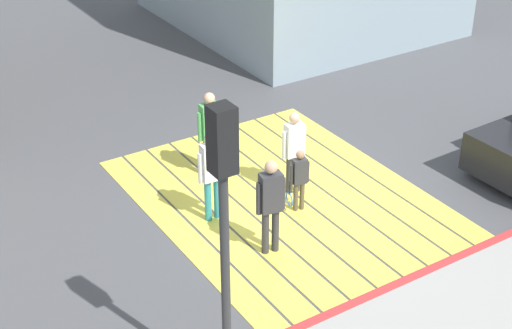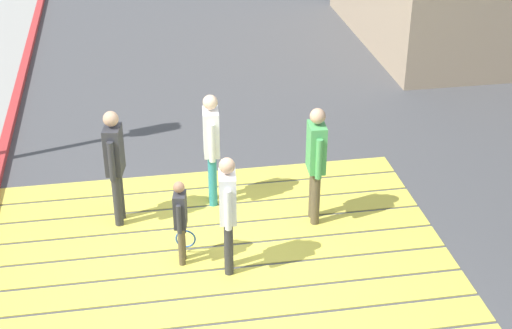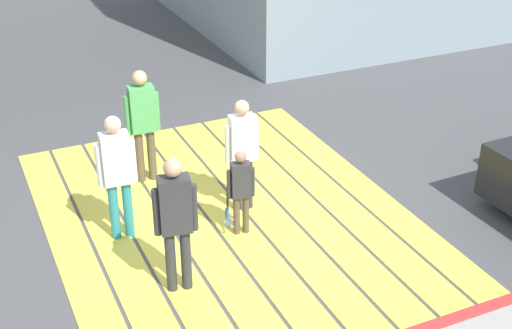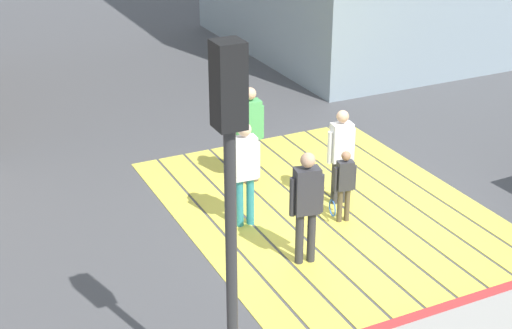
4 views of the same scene
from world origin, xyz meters
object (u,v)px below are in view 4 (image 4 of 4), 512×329
pedestrian_child_with_racket (344,183)px  pedestrian_adult_side (250,128)px  traffic_light_corner (229,162)px  pedestrian_teen_behind (245,167)px  pedestrian_adult_lead (307,200)px  pedestrian_adult_trailing (341,150)px

pedestrian_child_with_racket → pedestrian_adult_side: bearing=19.8°
traffic_light_corner → pedestrian_teen_behind: (3.71, -1.89, -1.99)m
pedestrian_adult_lead → pedestrian_adult_side: size_ratio=0.99×
traffic_light_corner → pedestrian_adult_side: size_ratio=2.34×
traffic_light_corner → pedestrian_child_with_racket: traffic_light_corner is taller
traffic_light_corner → pedestrian_child_with_racket: (3.11, -3.38, -2.33)m
pedestrian_adult_trailing → pedestrian_child_with_racket: bearing=153.7°
pedestrian_teen_behind → pedestrian_child_with_racket: pedestrian_teen_behind is taller
pedestrian_adult_side → pedestrian_child_with_racket: bearing=-160.2°
pedestrian_adult_lead → pedestrian_adult_trailing: size_ratio=1.05×
pedestrian_adult_trailing → pedestrian_teen_behind: size_ratio=0.95×
traffic_light_corner → pedestrian_adult_trailing: 5.60m
pedestrian_adult_trailing → pedestrian_adult_side: size_ratio=0.94×
pedestrian_adult_side → pedestrian_child_with_racket: pedestrian_adult_side is taller
traffic_light_corner → pedestrian_teen_behind: traffic_light_corner is taller
pedestrian_adult_lead → pedestrian_child_with_racket: bearing=-54.8°
pedestrian_child_with_racket → pedestrian_adult_trailing: bearing=-26.3°
pedestrian_adult_trailing → pedestrian_adult_side: 1.74m
pedestrian_adult_side → pedestrian_adult_lead: bearing=171.0°
pedestrian_teen_behind → pedestrian_child_with_racket: (-0.60, -1.49, -0.34)m
pedestrian_adult_lead → pedestrian_child_with_racket: size_ratio=1.42×
traffic_light_corner → pedestrian_adult_side: (5.11, -2.66, -1.98)m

